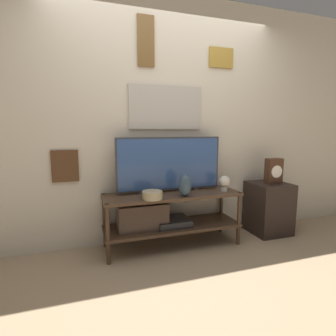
{
  "coord_description": "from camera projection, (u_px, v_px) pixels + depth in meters",
  "views": [
    {
      "loc": [
        -0.88,
        -2.31,
        1.27
      ],
      "look_at": [
        -0.05,
        0.27,
        0.86
      ],
      "focal_mm": 28.0,
      "sensor_mm": 36.0,
      "label": 1
    }
  ],
  "objects": [
    {
      "name": "vase_wide_bowl",
      "position": [
        152.0,
        195.0,
        2.57
      ],
      "size": [
        0.2,
        0.2,
        0.08
      ],
      "color": "tan",
      "rests_on": "media_console"
    },
    {
      "name": "decorative_bust",
      "position": [
        224.0,
        182.0,
        2.87
      ],
      "size": [
        0.12,
        0.12,
        0.17
      ],
      "color": "beige",
      "rests_on": "media_console"
    },
    {
      "name": "side_table",
      "position": [
        268.0,
        208.0,
        3.22
      ],
      "size": [
        0.44,
        0.44,
        0.62
      ],
      "color": "black",
      "rests_on": "ground_plane"
    },
    {
      "name": "television",
      "position": [
        169.0,
        164.0,
        2.84
      ],
      "size": [
        1.16,
        0.05,
        0.6
      ],
      "color": "#333338",
      "rests_on": "media_console"
    },
    {
      "name": "vase_urn_stoneware",
      "position": [
        185.0,
        185.0,
        2.66
      ],
      "size": [
        0.13,
        0.13,
        0.23
      ],
      "color": "#2D4251",
      "rests_on": "media_console"
    },
    {
      "name": "mantel_clock",
      "position": [
        274.0,
        171.0,
        3.13
      ],
      "size": [
        0.2,
        0.11,
        0.3
      ],
      "color": "#422819",
      "rests_on": "side_table"
    },
    {
      "name": "ground_plane",
      "position": [
        181.0,
        256.0,
        2.63
      ],
      "size": [
        12.0,
        12.0,
        0.0
      ],
      "primitive_type": "plane",
      "color": "#997F60"
    },
    {
      "name": "media_console",
      "position": [
        161.0,
        214.0,
        2.79
      ],
      "size": [
        1.47,
        0.45,
        0.59
      ],
      "color": "#422D1E",
      "rests_on": "ground_plane"
    },
    {
      "name": "wall_back",
      "position": [
        165.0,
        121.0,
        2.94
      ],
      "size": [
        6.4,
        0.08,
        2.7
      ],
      "color": "beige",
      "rests_on": "ground_plane"
    }
  ]
}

